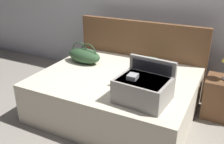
{
  "coord_description": "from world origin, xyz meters",
  "views": [
    {
      "loc": [
        1.25,
        -2.18,
        1.82
      ],
      "look_at": [
        0.0,
        0.28,
        0.62
      ],
      "focal_mm": 40.36,
      "sensor_mm": 36.0,
      "label": 1
    }
  ],
  "objects": [
    {
      "name": "hard_case_large",
      "position": [
        0.51,
        -0.02,
        0.67
      ],
      "size": [
        0.55,
        0.48,
        0.4
      ],
      "rotation": [
        0.0,
        0.0,
        -0.09
      ],
      "color": "gray",
      "rests_on": "bed"
    },
    {
      "name": "ground_plane",
      "position": [
        0.0,
        0.0,
        0.0
      ],
      "size": [
        12.0,
        12.0,
        0.0
      ],
      "primitive_type": "plane",
      "color": "gray"
    },
    {
      "name": "nightstand",
      "position": [
        1.24,
        0.92,
        0.26
      ],
      "size": [
        0.44,
        0.4,
        0.51
      ],
      "primitive_type": "cube",
      "color": "brown",
      "rests_on": "ground"
    },
    {
      "name": "headboard",
      "position": [
        0.0,
        1.21,
        0.53
      ],
      "size": [
        1.95,
        0.08,
        1.05
      ],
      "primitive_type": "cube",
      "color": "brown",
      "rests_on": "ground"
    },
    {
      "name": "pillow_near_headboard",
      "position": [
        0.29,
        0.8,
        0.6
      ],
      "size": [
        0.42,
        0.35,
        0.16
      ],
      "primitive_type": "ellipsoid",
      "rotation": [
        0.0,
        0.0,
        -0.07
      ],
      "color": "#4C724C",
      "rests_on": "bed"
    },
    {
      "name": "back_wall",
      "position": [
        0.0,
        1.65,
        1.3
      ],
      "size": [
        8.0,
        0.1,
        2.6
      ],
      "primitive_type": "cube",
      "color": "silver",
      "rests_on": "ground"
    },
    {
      "name": "duffel_bag",
      "position": [
        -0.61,
        0.62,
        0.63
      ],
      "size": [
        0.53,
        0.31,
        0.29
      ],
      "rotation": [
        0.0,
        0.0,
        -0.1
      ],
      "color": "#2D4C2D",
      "rests_on": "bed"
    },
    {
      "name": "bed",
      "position": [
        0.0,
        0.4,
        0.26
      ],
      "size": [
        1.91,
        1.55,
        0.52
      ],
      "primitive_type": "cube",
      "color": "beige",
      "rests_on": "ground"
    }
  ]
}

